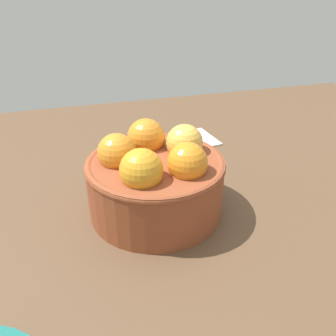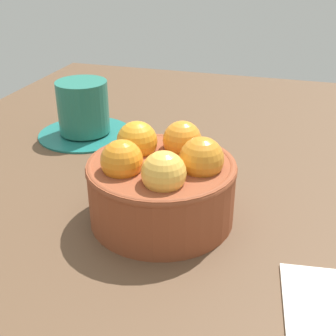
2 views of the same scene
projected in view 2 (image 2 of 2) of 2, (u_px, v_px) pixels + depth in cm
name	position (u px, v px, depth cm)	size (l,w,h in cm)	color
ground_plane	(162.00, 234.00, 50.94)	(123.34, 86.18, 4.62)	brown
terracotta_bowl	(162.00, 182.00, 47.79)	(16.14, 16.14, 10.23)	brown
coffee_cup	(84.00, 112.00, 69.52)	(14.89, 14.89, 8.74)	#1D6C64
folded_napkin	(331.00, 310.00, 36.87)	(11.01, 7.79, 0.60)	white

